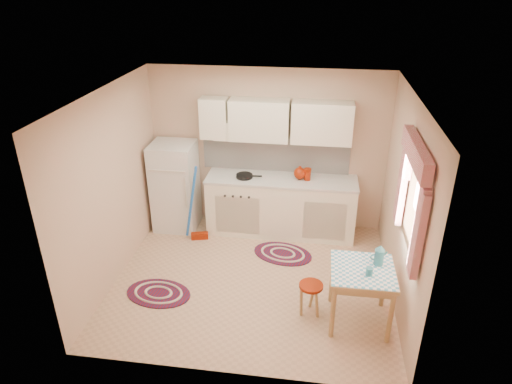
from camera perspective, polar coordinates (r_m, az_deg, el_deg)
room_shell at (r=5.63m, az=1.45°, el=3.65°), size 3.64×3.60×2.52m
fridge at (r=7.21m, az=-10.06°, el=0.70°), size 0.65×0.60×1.40m
broom at (r=6.84m, az=-7.30°, el=-1.52°), size 0.30×0.18×1.20m
base_cabinets at (r=7.07m, az=3.12°, el=-1.83°), size 2.25×0.60×0.88m
countertop at (r=6.86m, az=3.21°, el=1.57°), size 2.27×0.62×0.04m
frying_pan at (r=6.86m, az=-1.46°, el=2.01°), size 0.27×0.27×0.05m
red_kettle at (r=6.80m, az=5.49°, el=2.35°), size 0.25×0.24×0.20m
red_canister at (r=6.81m, az=6.45°, el=2.14°), size 0.11×0.11×0.16m
table at (r=5.52m, az=12.84°, el=-12.50°), size 0.72×0.72×0.72m
stool at (r=5.61m, az=6.79°, el=-13.13°), size 0.34×0.34×0.42m
coffee_pot at (r=5.35m, az=15.17°, el=-7.61°), size 0.15×0.14×0.27m
mug at (r=5.20m, az=13.98°, el=-9.66°), size 0.10×0.10×0.10m
rug_center at (r=6.73m, az=3.35°, el=-7.70°), size 0.98×0.77×0.02m
rug_left at (r=6.11m, az=-12.09°, el=-12.27°), size 0.92×0.67×0.02m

